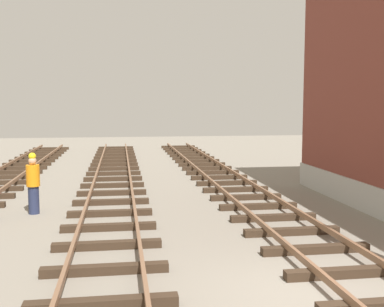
# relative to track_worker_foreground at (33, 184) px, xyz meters

# --- Properties ---
(ground_plane) EXTENTS (80.00, 80.00, 0.00)m
(ground_plane) POSITION_rel_track_worker_foreground_xyz_m (6.00, -7.16, -0.93)
(ground_plane) COLOR gray
(track_near_building) EXTENTS (2.50, 56.77, 0.32)m
(track_near_building) POSITION_rel_track_worker_foreground_xyz_m (6.93, -7.16, -0.80)
(track_near_building) COLOR #38281C
(track_near_building) RESTS_ON ground
(track_centre) EXTENTS (2.50, 56.77, 0.32)m
(track_centre) POSITION_rel_track_worker_foreground_xyz_m (2.29, -7.16, -0.80)
(track_centre) COLOR #38281C
(track_centre) RESTS_ON ground
(track_worker_foreground) EXTENTS (0.40, 0.40, 1.87)m
(track_worker_foreground) POSITION_rel_track_worker_foreground_xyz_m (0.00, 0.00, 0.00)
(track_worker_foreground) COLOR #262D4C
(track_worker_foreground) RESTS_ON ground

